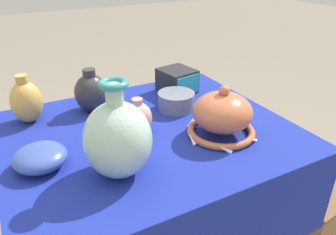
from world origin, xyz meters
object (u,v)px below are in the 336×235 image
mosaic_tile_box (177,81)px  jar_round_rose (138,118)px  jar_round_ochre (26,101)px  wooden_crate (311,207)px  vase_dome_bell (222,116)px  bowl_shallow_cobalt (40,157)px  jar_round_charcoal (91,92)px  pot_squat_slate (176,101)px  vase_tall_bulbous (118,138)px

mosaic_tile_box → jar_round_rose: 0.37m
jar_round_ochre → wooden_crate: (1.09, -0.39, -0.62)m
mosaic_tile_box → wooden_crate: (0.51, -0.38, -0.59)m
vase_dome_bell → bowl_shallow_cobalt: 0.54m
bowl_shallow_cobalt → jar_round_charcoal: bearing=51.2°
jar_round_charcoal → pot_squat_slate: bearing=-25.9°
vase_dome_bell → bowl_shallow_cobalt: bearing=171.1°
jar_round_rose → vase_dome_bell: bearing=-30.2°
mosaic_tile_box → jar_round_rose: size_ratio=1.34×
vase_dome_bell → pot_squat_slate: bearing=98.2°
vase_tall_bulbous → vase_dome_bell: size_ratio=1.14×
vase_dome_bell → jar_round_charcoal: size_ratio=1.46×
mosaic_tile_box → pot_squat_slate: bearing=-130.1°
jar_round_charcoal → wooden_crate: bearing=-23.1°
jar_round_rose → wooden_crate: size_ratio=0.31×
jar_round_charcoal → wooden_crate: 1.13m
jar_round_ochre → pot_squat_slate: size_ratio=1.23×
vase_tall_bulbous → jar_round_ochre: (-0.17, 0.42, -0.03)m
bowl_shallow_cobalt → pot_squat_slate: 0.52m
jar_round_charcoal → vase_tall_bulbous: bearing=-96.6°
mosaic_tile_box → jar_round_ochre: (-0.58, 0.00, 0.03)m
vase_dome_bell → jar_round_rose: (-0.23, 0.13, -0.01)m
vase_tall_bulbous → mosaic_tile_box: (0.41, 0.42, -0.06)m
bowl_shallow_cobalt → jar_round_ochre: bearing=88.1°
jar_round_rose → vase_tall_bulbous: bearing=-126.3°
vase_dome_bell → jar_round_charcoal: bearing=130.3°
wooden_crate → jar_round_rose: bearing=163.8°
mosaic_tile_box → bowl_shallow_cobalt: (-0.59, -0.29, -0.02)m
vase_dome_bell → jar_round_ochre: 0.65m
vase_tall_bulbous → jar_round_charcoal: 0.41m
pot_squat_slate → bowl_shallow_cobalt: bearing=-163.6°
bowl_shallow_cobalt → pot_squat_slate: size_ratio=1.06×
vase_tall_bulbous → pot_squat_slate: 0.43m
vase_tall_bulbous → mosaic_tile_box: bearing=45.6°
vase_dome_bell → bowl_shallow_cobalt: size_ratio=1.60×
jar_round_rose → bowl_shallow_cobalt: (-0.31, -0.05, -0.02)m
jar_round_rose → jar_round_ochre: 0.39m
jar_round_rose → bowl_shallow_cobalt: 0.31m
jar_round_rose → mosaic_tile_box: bearing=40.9°
wooden_crate → jar_round_ochre: bearing=154.2°
bowl_shallow_cobalt → wooden_crate: (1.10, -0.09, -0.58)m
jar_round_charcoal → bowl_shallow_cobalt: jar_round_charcoal is taller
wooden_crate → vase_dome_bell: bearing=173.1°
jar_round_charcoal → jar_round_ochre: jar_round_ochre is taller
mosaic_tile_box → wooden_crate: mosaic_tile_box is taller
mosaic_tile_box → jar_round_charcoal: 0.36m
mosaic_tile_box → jar_round_rose: jar_round_rose is taller
mosaic_tile_box → pot_squat_slate: (-0.09, -0.14, -0.02)m
vase_dome_bell → jar_round_charcoal: vase_dome_bell is taller
vase_tall_bulbous → bowl_shallow_cobalt: (-0.18, 0.13, -0.07)m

